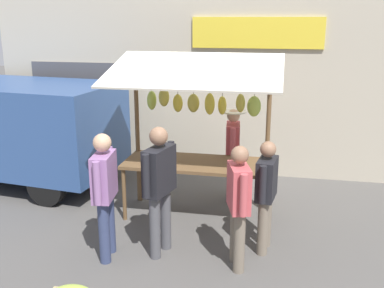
# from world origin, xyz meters

# --- Properties ---
(ground_plane) EXTENTS (40.00, 40.00, 0.00)m
(ground_plane) POSITION_xyz_m (0.00, 0.00, 0.00)
(ground_plane) COLOR #514F4C
(street_backdrop) EXTENTS (9.00, 0.30, 3.40)m
(street_backdrop) POSITION_xyz_m (0.05, -2.20, 1.70)
(street_backdrop) COLOR #B2A893
(street_backdrop) RESTS_ON ground
(market_stall) EXTENTS (2.50, 1.46, 2.50)m
(market_stall) POSITION_xyz_m (-0.01, -0.07, 1.56)
(market_stall) COLOR brown
(market_stall) RESTS_ON ground
(vendor_with_sunhat) EXTENTS (0.41, 0.68, 1.58)m
(vendor_with_sunhat) POSITION_xyz_m (-0.48, -0.75, 0.92)
(vendor_with_sunhat) COLOR #726656
(vendor_with_sunhat) RESTS_ON ground
(shopper_in_striped_shirt) EXTENTS (0.34, 0.71, 1.72)m
(shopper_in_striped_shirt) POSITION_xyz_m (0.23, 1.26, 1.01)
(shopper_in_striped_shirt) COLOR #4C4C51
(shopper_in_striped_shirt) RESTS_ON ground
(shopper_in_grey_tee) EXTENTS (0.28, 0.66, 1.51)m
(shopper_in_grey_tee) POSITION_xyz_m (-1.11, 0.90, 0.86)
(shopper_in_grey_tee) COLOR #726656
(shopper_in_grey_tee) RESTS_ON ground
(shopper_with_ponytail) EXTENTS (0.28, 0.70, 1.66)m
(shopper_with_ponytail) POSITION_xyz_m (0.88, 1.49, 0.96)
(shopper_with_ponytail) COLOR navy
(shopper_with_ponytail) RESTS_ON ground
(shopper_with_shopping_bag) EXTENTS (0.34, 0.66, 1.57)m
(shopper_with_shopping_bag) POSITION_xyz_m (-0.79, 1.39, 0.90)
(shopper_with_shopping_bag) COLOR #726656
(shopper_with_shopping_bag) RESTS_ON ground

